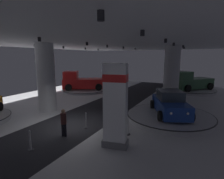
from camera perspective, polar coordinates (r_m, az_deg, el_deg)
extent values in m
cube|color=silver|center=(12.54, -13.29, -10.93)|extent=(24.00, 44.00, 0.05)
cube|color=#232328|center=(12.53, -13.29, -10.81)|extent=(4.40, 44.00, 0.01)
cube|color=silver|center=(11.75, -14.45, 15.33)|extent=(24.00, 44.00, 0.10)
cylinder|color=black|center=(16.39, -22.95, 12.54)|extent=(0.16, 0.16, 0.22)
cylinder|color=black|center=(18.81, -14.94, 12.62)|extent=(0.16, 0.16, 0.22)
cylinder|color=black|center=(21.47, -8.35, 12.53)|extent=(0.16, 0.16, 0.22)
cylinder|color=black|center=(24.33, -4.37, 12.34)|extent=(0.16, 0.16, 0.22)
cylinder|color=black|center=(10.37, -21.72, 14.36)|extent=(0.16, 0.16, 0.22)
cylinder|color=black|center=(13.18, -7.83, 13.97)|extent=(0.16, 0.16, 0.22)
cylinder|color=black|center=(16.17, -1.52, 13.38)|extent=(0.16, 0.16, 0.22)
cylinder|color=black|center=(18.98, 3.58, 12.92)|extent=(0.16, 0.16, 0.22)
cylinder|color=black|center=(22.00, 7.21, 12.50)|extent=(0.16, 0.16, 0.22)
cylinder|color=black|center=(4.20, -3.52, 22.02)|extent=(0.16, 0.16, 0.22)
cylinder|color=black|center=(7.20, 9.50, 17.01)|extent=(0.16, 0.16, 0.22)
cylinder|color=black|center=(10.97, 16.40, 14.41)|extent=(0.16, 0.16, 0.22)
cylinder|color=black|center=(14.35, 18.71, 13.23)|extent=(0.16, 0.16, 0.22)
cylinder|color=black|center=(17.75, 21.31, 12.43)|extent=(0.16, 0.16, 0.22)
cylinder|color=black|center=(20.97, 21.58, 11.99)|extent=(0.16, 0.16, 0.22)
cylinder|color=#ADADB2|center=(18.71, 18.08, 4.58)|extent=(1.46, 1.46, 5.50)
cylinder|color=silver|center=(15.68, -19.88, 3.45)|extent=(1.42, 1.42, 5.50)
cube|color=slate|center=(9.54, 1.03, -16.39)|extent=(1.37, 0.88, 0.35)
cube|color=white|center=(8.80, 1.07, -4.24)|extent=(1.19, 0.77, 3.80)
cube|color=red|center=(8.58, 1.10, 3.65)|extent=(1.22, 0.80, 0.36)
cylinder|color=#B7B7BC|center=(24.04, -8.53, -0.15)|extent=(5.56, 5.57, 0.26)
cylinder|color=black|center=(24.02, -8.54, 0.08)|extent=(5.68, 5.68, 0.05)
cube|color=red|center=(23.89, -8.59, 1.93)|extent=(5.63, 4.49, 1.20)
cube|color=red|center=(23.99, -12.71, 4.35)|extent=(2.43, 2.50, 1.00)
cube|color=#28333D|center=(23.91, -11.51, 4.38)|extent=(0.95, 1.55, 0.75)
cylinder|color=black|center=(23.05, -13.44, 0.62)|extent=(0.87, 0.67, 0.84)
cylinder|color=black|center=(25.34, -12.50, 1.52)|extent=(0.87, 0.67, 0.84)
cylinder|color=black|center=(22.68, -4.18, 0.72)|extent=(0.87, 0.67, 0.84)
cylinder|color=black|center=(25.00, -4.08, 1.62)|extent=(0.87, 0.67, 0.84)
cylinder|color=#B7B7BC|center=(25.31, 23.57, -0.27)|extent=(5.56, 5.56, 0.35)
cylinder|color=black|center=(25.29, 23.60, 0.05)|extent=(5.68, 5.68, 0.05)
cube|color=#2D5638|center=(25.17, 23.72, 1.80)|extent=(4.98, 5.43, 1.20)
cube|color=#2D5638|center=(23.84, 21.11, 4.09)|extent=(2.55, 2.52, 1.00)
cube|color=#28333D|center=(24.20, 21.97, 4.12)|extent=(1.40, 1.17, 0.75)
cylinder|color=black|center=(23.09, 22.64, 0.34)|extent=(0.75, 0.83, 0.84)
cylinder|color=black|center=(24.75, 18.75, 1.22)|extent=(0.75, 0.83, 0.84)
cylinder|color=black|center=(25.86, 28.38, 0.89)|extent=(0.75, 0.83, 0.84)
cylinder|color=black|center=(27.36, 24.54, 1.66)|extent=(0.75, 0.83, 0.84)
cylinder|color=#B7B7BC|center=(13.88, 17.48, -8.10)|extent=(5.95, 5.95, 0.37)
cylinder|color=black|center=(13.84, 17.51, -7.48)|extent=(6.07, 6.07, 0.05)
cube|color=navy|center=(13.66, 17.66, -4.92)|extent=(3.39, 4.57, 0.90)
cube|color=#2D3842|center=(13.63, 17.67, -1.73)|extent=(2.21, 2.38, 0.70)
cylinder|color=black|center=(12.74, 23.63, -7.68)|extent=(0.48, 0.71, 0.68)
cylinder|color=black|center=(12.17, 14.73, -7.97)|extent=(0.48, 0.71, 0.68)
cylinder|color=black|center=(15.33, 19.86, -4.45)|extent=(0.48, 0.71, 0.68)
cylinder|color=black|center=(14.86, 12.46, -4.53)|extent=(0.48, 0.71, 0.68)
sphere|color=white|center=(11.89, 22.56, -6.94)|extent=(0.18, 0.18, 0.18)
sphere|color=white|center=(11.59, 17.92, -7.08)|extent=(0.18, 0.18, 0.18)
cylinder|color=black|center=(10.80, -14.37, -12.12)|extent=(0.14, 0.14, 0.80)
cylinder|color=black|center=(10.90, -15.13, -11.94)|extent=(0.14, 0.14, 0.80)
cylinder|color=#472323|center=(10.62, -14.92, -8.73)|extent=(0.32, 0.32, 0.62)
sphere|color=#99755B|center=(10.49, -15.02, -6.56)|extent=(0.22, 0.22, 0.22)
cylinder|color=#333338|center=(11.93, -8.06, -11.64)|extent=(0.28, 0.28, 0.04)
cylinder|color=#B2B2B7|center=(11.76, -8.12, -9.56)|extent=(0.07, 0.07, 0.96)
sphere|color=#B2B2B7|center=(11.61, -8.18, -7.34)|extent=(0.10, 0.10, 0.10)
cylinder|color=#333338|center=(10.07, -23.92, -16.81)|extent=(0.28, 0.28, 0.04)
cylinder|color=#B2B2B7|center=(9.87, -24.12, -14.42)|extent=(0.07, 0.07, 0.96)
sphere|color=#B2B2B7|center=(9.69, -24.33, -11.83)|extent=(0.10, 0.10, 0.10)
cylinder|color=#333338|center=(10.90, 4.98, -13.77)|extent=(0.28, 0.28, 0.04)
cylinder|color=#B2B2B7|center=(10.72, 5.02, -11.52)|extent=(0.07, 0.07, 0.96)
sphere|color=#B2B2B7|center=(10.55, 5.07, -9.10)|extent=(0.10, 0.10, 0.10)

